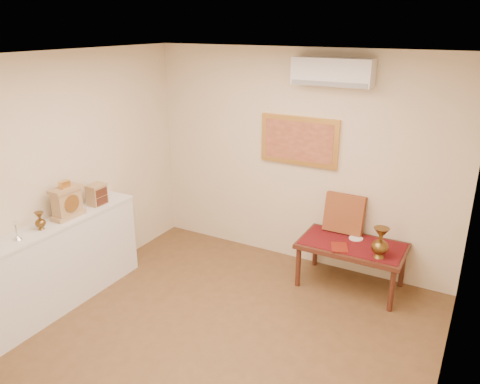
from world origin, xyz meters
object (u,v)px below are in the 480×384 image
Objects in this scene: wooden_chest at (97,194)px; low_table at (352,249)px; mantel_clock at (67,202)px; brass_urn_tall at (381,239)px; display_ledge at (61,263)px.

low_table is (2.65, 1.29, -0.62)m from wooden_chest.
mantel_clock reaches higher than low_table.
mantel_clock is 0.34× the size of low_table.
low_table is (2.65, 1.71, -0.67)m from mantel_clock.
wooden_chest reaches higher than brass_urn_tall.
wooden_chest is 3.01m from low_table.
wooden_chest is 0.20× the size of low_table.
brass_urn_tall is 0.21× the size of display_ledge.
mantel_clock is at bearing -153.01° from brass_urn_tall.
display_ledge is 0.85m from wooden_chest.
display_ledge is (-3.02, -1.69, -0.28)m from brass_urn_tall.
brass_urn_tall is 3.47m from display_ledge.
low_table is at bearing 151.53° from brass_urn_tall.
low_table is at bearing 32.88° from mantel_clock.
display_ledge is 4.93× the size of mantel_clock.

